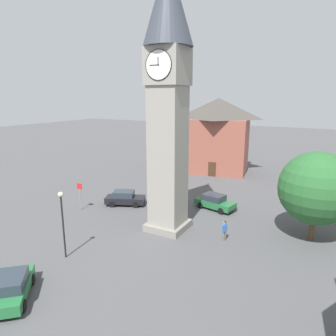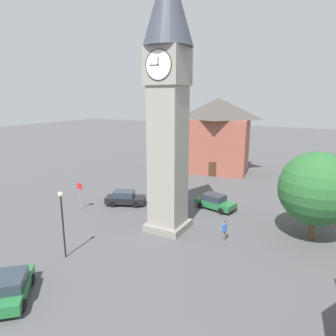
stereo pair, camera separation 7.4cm
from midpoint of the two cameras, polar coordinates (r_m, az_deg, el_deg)
ground_plane at (r=27.06m, az=-0.08°, el=-11.30°), size 200.00×200.00×0.00m
clock_tower at (r=24.63m, az=-0.09°, el=16.42°), size 3.91×3.91×21.54m
car_blue_kerb at (r=31.51m, az=8.73°, el=-6.32°), size 4.40×2.57×1.53m
car_silver_kerb at (r=32.61m, az=-8.20°, el=-5.62°), size 4.46×3.25×1.53m
car_red_corner at (r=20.42m, az=-27.46°, el=-19.32°), size 4.02×4.19×1.53m
pedestrian at (r=24.92m, az=10.54°, el=-11.24°), size 0.35×0.51×1.69m
tree at (r=26.25m, az=26.11°, el=-3.48°), size 5.79×5.79×7.20m
building_corner_back at (r=46.47m, az=9.28°, el=6.19°), size 10.22×8.43×11.06m
lamp_post at (r=22.52m, az=-19.41°, el=-8.20°), size 0.36×0.36×4.92m
road_sign at (r=31.83m, az=-16.37°, el=-4.36°), size 0.60×0.07×2.80m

